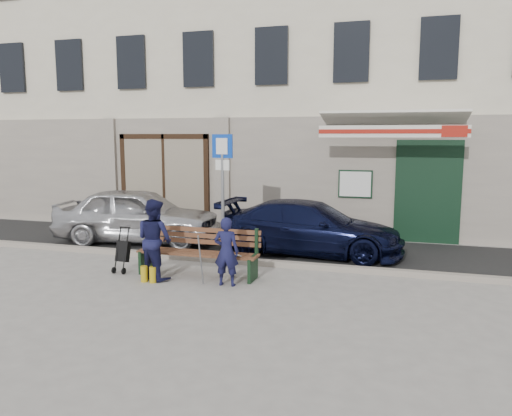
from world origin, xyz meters
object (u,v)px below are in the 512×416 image
at_px(man, 226,252).
at_px(stroller, 123,252).
at_px(car_navy, 310,228).
at_px(parking_sign, 223,176).
at_px(woman, 155,239).
at_px(bench, 196,252).
at_px(car_silver, 138,215).

xyz_separation_m(man, stroller, (-2.30, 0.28, -0.24)).
bearing_deg(stroller, car_navy, 40.67).
relative_size(parking_sign, woman, 1.78).
bearing_deg(man, parking_sign, -71.79).
bearing_deg(bench, stroller, -173.89).
bearing_deg(car_silver, man, -137.58).
xyz_separation_m(car_silver, stroller, (1.10, -2.55, -0.31)).
relative_size(car_navy, bench, 1.75).
height_order(man, woman, woman).
bearing_deg(man, car_navy, -113.14).
bearing_deg(stroller, parking_sign, 47.73).
bearing_deg(parking_sign, stroller, -122.20).
height_order(car_navy, woman, woman).
height_order(car_navy, bench, car_navy).
relative_size(car_navy, man, 3.34).
bearing_deg(stroller, bench, 8.89).
xyz_separation_m(car_navy, man, (-1.01, -2.86, 0.02)).
bearing_deg(woman, bench, -125.34).
relative_size(car_silver, parking_sign, 1.52).
bearing_deg(car_navy, parking_sign, 123.29).
distance_m(car_navy, stroller, 4.20).
xyz_separation_m(bench, woman, (-0.65, -0.42, 0.31)).
xyz_separation_m(parking_sign, man, (0.74, -1.84, -1.21)).
xyz_separation_m(car_navy, woman, (-2.46, -2.83, 0.15)).
xyz_separation_m(man, woman, (-1.45, 0.03, 0.14)).
distance_m(car_navy, woman, 3.75).
relative_size(bench, woman, 1.57).
height_order(bench, woman, woman).
height_order(woman, stroller, woman).
bearing_deg(man, stroller, -10.71).
xyz_separation_m(bench, man, (0.80, -0.45, 0.17)).
bearing_deg(car_silver, woman, -152.96).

